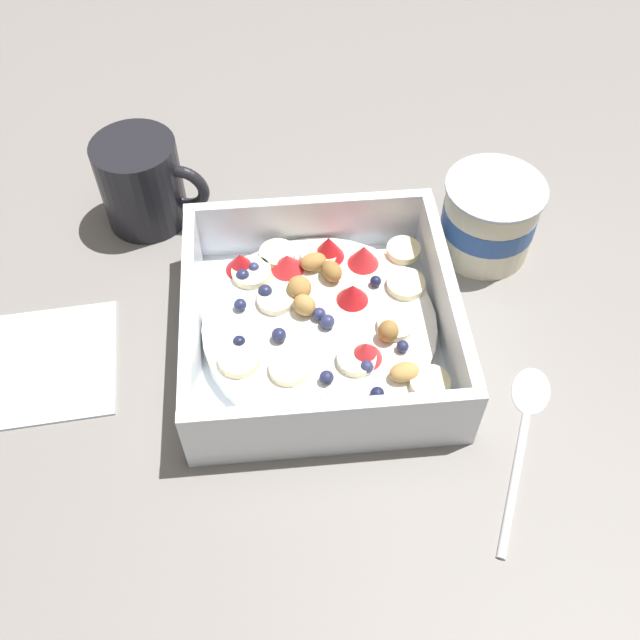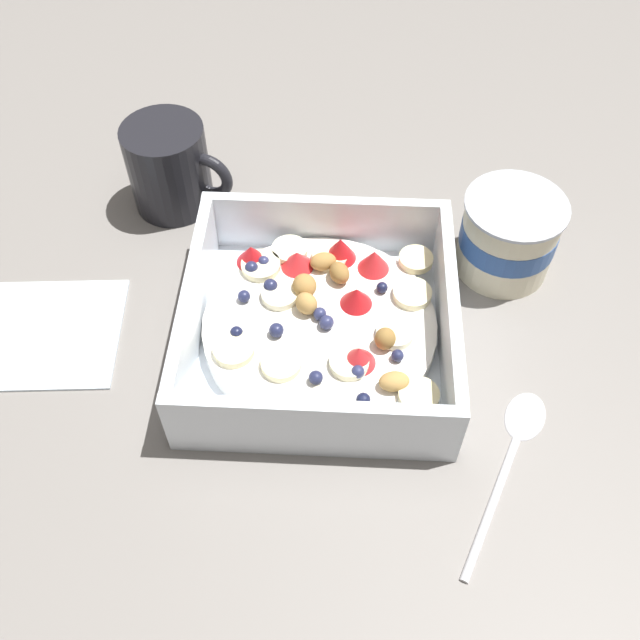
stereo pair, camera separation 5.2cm
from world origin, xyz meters
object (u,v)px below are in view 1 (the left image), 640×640
Objects in this scene: fruit_bowl at (321,323)px; spoon at (527,415)px; yogurt_cup at (489,218)px; folded_napkin at (44,364)px; coffee_mug at (143,183)px.

spoon is (0.16, -0.10, -0.02)m from fruit_bowl.
folded_napkin is at bearing -165.82° from yogurt_cup.
spoon is 1.80× the size of yogurt_cup.
coffee_mug is at bearing 140.18° from spoon.
fruit_bowl is 1.87× the size of folded_napkin.
spoon is at bearing -12.52° from folded_napkin.
fruit_bowl is at bearing 1.62° from folded_napkin.
fruit_bowl is 0.23m from coffee_mug.
folded_napkin is at bearing -178.38° from fruit_bowl.
spoon is 0.41m from folded_napkin.
fruit_bowl reaches higher than spoon.
fruit_bowl is 1.35× the size of spoon.
yogurt_cup is 0.86× the size of coffee_mug.
coffee_mug is at bearing 65.05° from folded_napkin.
fruit_bowl is 2.08× the size of coffee_mug.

